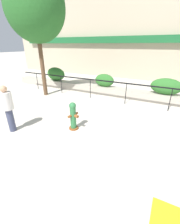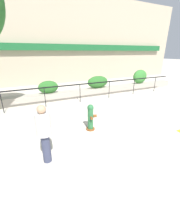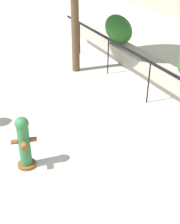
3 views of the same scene
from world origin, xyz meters
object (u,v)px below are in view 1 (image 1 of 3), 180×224
object	(u,v)px
street_tree	(35,8)
pedestrian	(8,106)
hedge_bush_1	(104,80)
fire_hydrant	(73,116)
hedge_bush_0	(56,74)
hedge_bush_2	(166,86)

from	to	relation	value
street_tree	pedestrian	bearing A→B (deg)	-63.07
pedestrian	street_tree	bearing A→B (deg)	116.93
hedge_bush_1	pedestrian	xyz separation A→B (m)	(-1.26, -5.83, 0.09)
pedestrian	hedge_bush_1	bearing A→B (deg)	77.78
fire_hydrant	pedestrian	size ratio (longest dim) A/B	0.62
hedge_bush_0	street_tree	world-z (taller)	street_tree
hedge_bush_2	pedestrian	xyz separation A→B (m)	(-4.82, -5.83, 0.06)
hedge_bush_1	street_tree	bearing A→B (deg)	-149.94
pedestrian	hedge_bush_2	bearing A→B (deg)	50.44
street_tree	pedestrian	world-z (taller)	street_tree
hedge_bush_2	hedge_bush_1	bearing A→B (deg)	180.00
hedge_bush_1	pedestrian	size ratio (longest dim) A/B	0.72
fire_hydrant	pedestrian	distance (m)	2.32
hedge_bush_1	hedge_bush_2	distance (m)	3.55
hedge_bush_0	pedestrian	distance (m)	6.40
hedge_bush_0	fire_hydrant	size ratio (longest dim) A/B	1.41
street_tree	pedestrian	size ratio (longest dim) A/B	3.71
hedge_bush_2	pedestrian	world-z (taller)	pedestrian
hedge_bush_1	fire_hydrant	world-z (taller)	hedge_bush_1
hedge_bush_1	street_tree	xyz separation A→B (m)	(-3.27, -1.89, 3.79)
fire_hydrant	street_tree	xyz separation A→B (m)	(-3.96, 2.77, 4.14)
hedge_bush_1	hedge_bush_0	bearing A→B (deg)	180.00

